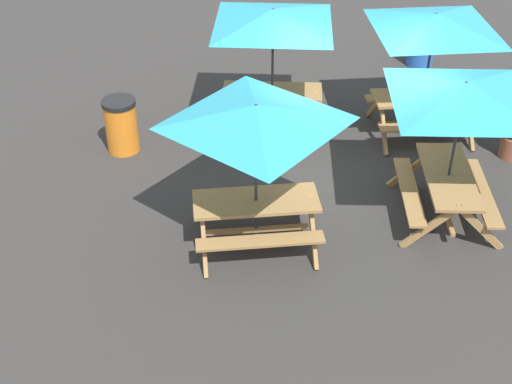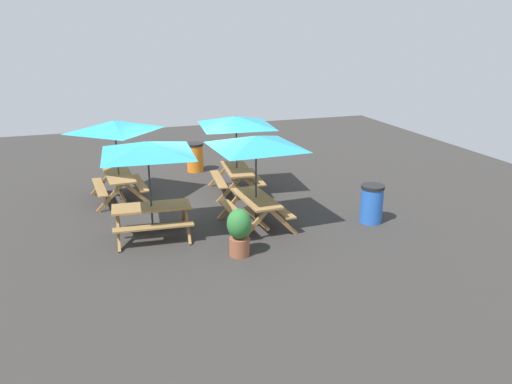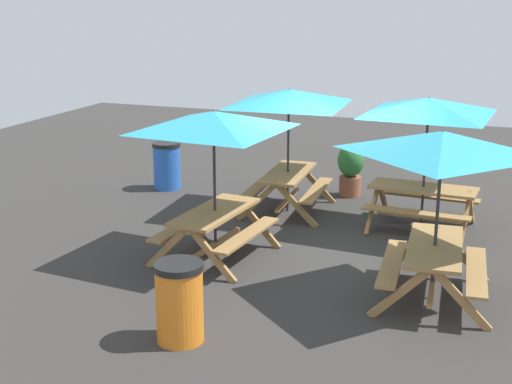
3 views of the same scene
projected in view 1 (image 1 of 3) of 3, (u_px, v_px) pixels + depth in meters
ground_plane at (347, 174)px, 12.06m from camera, size 24.00×24.00×0.00m
picnic_table_0 at (463, 102)px, 9.97m from camera, size 2.82×2.82×2.34m
picnic_table_1 at (434, 31)px, 12.01m from camera, size 2.82×2.82×2.34m
picnic_table_2 at (256, 125)px, 9.44m from camera, size 2.15×2.15×2.34m
picnic_table_3 at (273, 26)px, 12.18m from camera, size 2.82×2.82×2.34m
trash_bin_orange at (121, 125)px, 12.40m from camera, size 0.59×0.59×0.98m
trash_bin_blue at (422, 43)px, 15.23m from camera, size 0.59×0.59×0.98m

